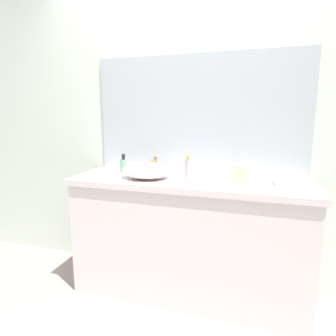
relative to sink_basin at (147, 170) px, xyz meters
name	(u,v)px	position (x,y,z in m)	size (l,w,h in m)	color
ground_plane	(167,327)	(0.27, -0.35, -0.99)	(6.00, 6.00, 0.02)	gray
bathroom_wall_rear	(193,127)	(0.27, 0.38, 0.32)	(6.00, 0.06, 2.60)	silver
vanity_counter	(188,237)	(0.31, 0.06, -0.52)	(1.77, 0.56, 0.92)	white
wall_mirror_panel	(197,115)	(0.31, 0.34, 0.41)	(1.72, 0.01, 0.95)	#B2BCC6
sink_basin	(147,170)	(0.00, 0.00, 0.00)	(0.37, 0.32, 0.12)	silver
faucet	(154,164)	(0.00, 0.17, 0.02)	(0.03, 0.15, 0.14)	olive
soap_dispenser	(188,170)	(0.32, -0.03, 0.03)	(0.04, 0.04, 0.20)	#C1B5C7
lotion_bottle	(124,164)	(-0.28, 0.18, 0.00)	(0.06, 0.06, 0.16)	#73A886
tissue_box	(242,173)	(0.69, 0.08, 0.01)	(0.15, 0.15, 0.16)	beige
folded_hand_towel	(290,181)	(1.01, 0.10, -0.04)	(0.21, 0.14, 0.05)	silver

